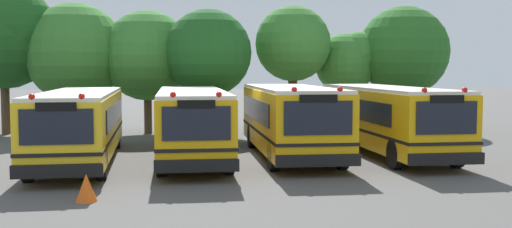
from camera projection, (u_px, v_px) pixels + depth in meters
ground_plane at (240, 157)px, 22.75m from camera, size 160.00×160.00×0.00m
school_bus_0 at (80, 123)px, 21.61m from camera, size 2.60×10.83×2.61m
school_bus_1 at (192, 121)px, 22.40m from camera, size 2.57×10.56×2.63m
school_bus_2 at (291, 118)px, 22.79m from camera, size 2.79×9.33×2.74m
school_bus_3 at (386, 117)px, 23.69m from camera, size 2.47×10.48×2.71m
tree_0 at (7, 35)px, 30.41m from camera, size 5.14×5.10×7.37m
tree_1 at (74, 55)px, 30.80m from camera, size 5.02×5.02×6.59m
tree_2 at (145, 55)px, 30.82m from camera, size 4.55×4.55×6.22m
tree_3 at (205, 53)px, 29.96m from camera, size 4.32×4.27×6.20m
tree_4 at (294, 44)px, 31.65m from camera, size 3.90×3.90×6.54m
tree_5 at (349, 61)px, 32.84m from camera, size 3.49×3.25×5.26m
tree_6 at (403, 52)px, 32.73m from camera, size 4.83×4.83×6.64m
traffic_cone at (86, 188)px, 15.06m from camera, size 0.53×0.53×0.70m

